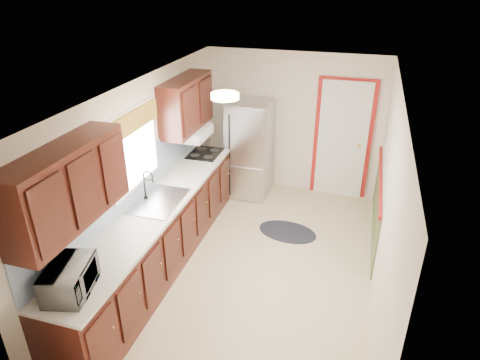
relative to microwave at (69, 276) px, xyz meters
The scene contains 8 objects.
room_shell 2.29m from the microwave, 58.39° to the left, with size 3.20×5.20×2.52m.
kitchen_run 1.69m from the microwave, 91.22° to the left, with size 0.63×4.00×2.20m.
back_wall_trim 4.71m from the microwave, 62.21° to the left, with size 1.12×2.30×2.08m.
ceiling_fixture 2.33m from the microwave, 62.78° to the left, with size 0.30×0.30×0.06m, color #FFD88C.
microwave is the anchor object (origin of this frame).
refrigerator 4.05m from the microwave, 82.15° to the left, with size 0.70×0.70×1.66m.
rug 3.47m from the microwave, 63.70° to the left, with size 0.88×0.57×0.01m, color black.
cooktop 3.35m from the microwave, 89.83° to the left, with size 0.46×0.56×0.02m, color black.
Camera 1 is at (1.12, -4.41, 3.57)m, focal length 32.00 mm.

